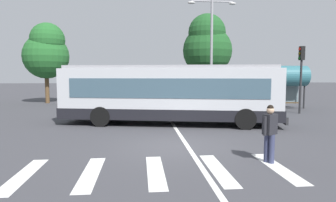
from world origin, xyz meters
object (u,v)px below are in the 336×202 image
object	(u,v)px
parked_car_blue	(108,97)
parked_car_black	(173,97)
parked_car_red	(140,97)
background_tree_right	(207,45)
twin_arm_street_lamp	(212,42)
city_transit_bus	(170,94)
background_tree_left	(46,52)
traffic_light_far_corner	(301,68)
pedestrian_crossing_street	(270,130)
bus_stop_shelter	(277,77)
parked_car_charcoal	(204,97)

from	to	relation	value
parked_car_blue	parked_car_black	xyz separation A→B (m)	(5.38, -0.24, 0.00)
parked_car_red	background_tree_right	bearing A→B (deg)	34.05
twin_arm_street_lamp	background_tree_right	world-z (taller)	background_tree_right
city_transit_bus	parked_car_red	xyz separation A→B (m)	(-1.57, 9.00, -0.82)
parked_car_black	twin_arm_street_lamp	xyz separation A→B (m)	(2.85, -1.43, 4.38)
parked_car_black	background_tree_left	size ratio (longest dim) A/B	0.64
traffic_light_far_corner	twin_arm_street_lamp	xyz separation A→B (m)	(-5.00, 4.27, 2.15)
pedestrian_crossing_street	twin_arm_street_lamp	bearing A→B (deg)	83.00
city_transit_bus	background_tree_right	world-z (taller)	background_tree_right
parked_car_red	bus_stop_shelter	bearing A→B (deg)	-15.54
twin_arm_street_lamp	background_tree_right	bearing A→B (deg)	80.40
traffic_light_far_corner	parked_car_black	bearing A→B (deg)	144.00
twin_arm_street_lamp	pedestrian_crossing_street	bearing A→B (deg)	-97.00
parked_car_red	traffic_light_far_corner	distance (m)	12.24
pedestrian_crossing_street	parked_car_charcoal	world-z (taller)	pedestrian_crossing_street
city_transit_bus	pedestrian_crossing_street	world-z (taller)	city_transit_bus
parked_car_blue	pedestrian_crossing_street	bearing A→B (deg)	-68.62
bus_stop_shelter	background_tree_left	bearing A→B (deg)	161.72
background_tree_left	parked_car_black	bearing A→B (deg)	-16.31
parked_car_blue	traffic_light_far_corner	distance (m)	14.67
parked_car_blue	parked_car_charcoal	distance (m)	7.94
city_transit_bus	parked_car_red	distance (m)	9.17
parked_car_blue	twin_arm_street_lamp	world-z (taller)	twin_arm_street_lamp
city_transit_bus	traffic_light_far_corner	world-z (taller)	traffic_light_far_corner
pedestrian_crossing_street	bus_stop_shelter	distance (m)	14.84
parked_car_red	parked_car_charcoal	size ratio (longest dim) A/B	1.00
parked_car_charcoal	parked_car_red	bearing A→B (deg)	177.80
parked_car_red	traffic_light_far_corner	size ratio (longest dim) A/B	1.03
city_transit_bus	background_tree_left	distance (m)	16.00
parked_car_blue	parked_car_charcoal	size ratio (longest dim) A/B	1.00
parked_car_red	background_tree_left	size ratio (longest dim) A/B	0.64
traffic_light_far_corner	background_tree_left	distance (m)	20.93
parked_car_red	background_tree_left	distance (m)	9.67
parked_car_black	parked_car_red	bearing A→B (deg)	-179.18
pedestrian_crossing_street	parked_car_red	world-z (taller)	pedestrian_crossing_street
city_transit_bus	twin_arm_street_lamp	xyz separation A→B (m)	(4.05, 7.61, 3.55)
pedestrian_crossing_street	parked_car_charcoal	xyz separation A→B (m)	(1.50, 15.93, -0.20)
bus_stop_shelter	twin_arm_street_lamp	bearing A→B (deg)	162.53
parked_car_blue	twin_arm_street_lamp	xyz separation A→B (m)	(8.23, -1.67, 4.38)
parked_car_charcoal	background_tree_left	distance (m)	14.52
traffic_light_far_corner	background_tree_left	bearing A→B (deg)	154.67
parked_car_charcoal	bus_stop_shelter	size ratio (longest dim) A/B	1.02
city_transit_bus	background_tree_left	bearing A→B (deg)	128.68
city_transit_bus	background_tree_left	xyz separation A→B (m)	(-9.82, 12.26, 3.04)
parked_car_black	traffic_light_far_corner	world-z (taller)	traffic_light_far_corner
parked_car_red	background_tree_right	size ratio (longest dim) A/B	0.54
parked_car_charcoal	background_tree_right	size ratio (longest dim) A/B	0.54
city_transit_bus	traffic_light_far_corner	size ratio (longest dim) A/B	2.61
parked_car_charcoal	twin_arm_street_lamp	distance (m)	4.54
background_tree_right	pedestrian_crossing_street	bearing A→B (deg)	-97.74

